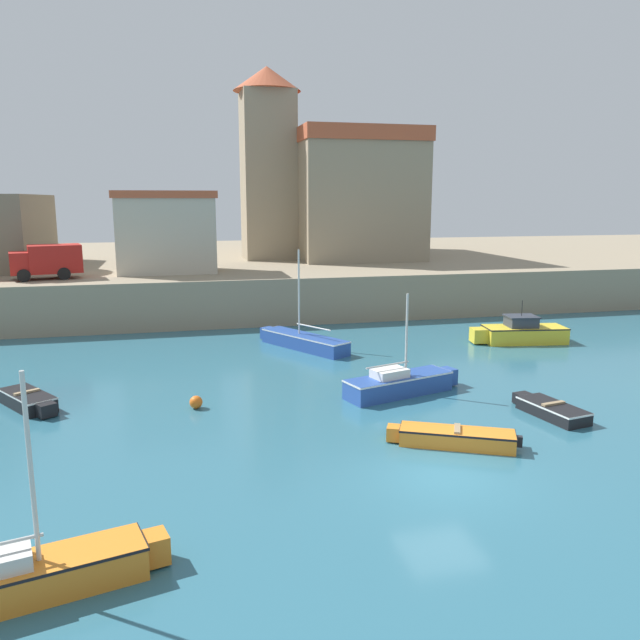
# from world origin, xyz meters

# --- Properties ---
(ground_plane) EXTENTS (200.00, 200.00, 0.00)m
(ground_plane) POSITION_xyz_m (0.00, 0.00, 0.00)
(ground_plane) COLOR #2D667A
(quay_seawall) EXTENTS (120.00, 40.00, 3.13)m
(quay_seawall) POSITION_xyz_m (0.00, 43.45, 1.56)
(quay_seawall) COLOR gray
(quay_seawall) RESTS_ON ground
(sailboat_blue_0) EXTENTS (4.19, 6.12, 5.52)m
(sailboat_blue_0) POSITION_xyz_m (-0.75, 17.09, 0.45)
(sailboat_blue_0) COLOR #284C9E
(sailboat_blue_0) RESTS_ON ground
(dinghy_orange_1) EXTENTS (4.20, 2.61, 0.66)m
(dinghy_orange_1) POSITION_xyz_m (1.35, 2.09, 0.32)
(dinghy_orange_1) COLOR orange
(dinghy_orange_1) RESTS_ON ground
(dinghy_black_3) EXTENTS (1.70, 3.45, 0.58)m
(dinghy_black_3) POSITION_xyz_m (6.27, 3.98, 0.28)
(dinghy_black_3) COLOR black
(dinghy_black_3) RESTS_ON ground
(dinghy_black_4) EXTENTS (2.71, 3.44, 0.68)m
(dinghy_black_4) POSITION_xyz_m (-13.52, 9.65, 0.33)
(dinghy_black_4) COLOR black
(dinghy_black_4) RESTS_ON ground
(motorboat_yellow_5) EXTENTS (5.62, 2.53, 2.49)m
(motorboat_yellow_5) POSITION_xyz_m (11.94, 15.60, 0.61)
(motorboat_yellow_5) COLOR yellow
(motorboat_yellow_5) RESTS_ON ground
(sailboat_orange_7) EXTENTS (5.65, 2.47, 4.88)m
(sailboat_orange_7) POSITION_xyz_m (-10.94, -3.44, 0.48)
(sailboat_orange_7) COLOR orange
(sailboat_orange_7) RESTS_ON ground
(sailboat_blue_8) EXTENTS (5.55, 2.77, 4.34)m
(sailboat_blue_8) POSITION_xyz_m (1.61, 7.91, 0.50)
(sailboat_blue_8) COLOR #284C9E
(sailboat_blue_8) RESTS_ON ground
(mooring_buoy) EXTENTS (0.52, 0.52, 0.52)m
(mooring_buoy) POSITION_xyz_m (-7.00, 8.01, 0.26)
(mooring_buoy) COLOR orange
(mooring_buoy) RESTS_ON ground
(church) EXTENTS (15.46, 17.80, 16.01)m
(church) POSITION_xyz_m (6.94, 40.39, 9.05)
(church) COLOR gray
(church) RESTS_ON quay_seawall
(harbor_shed_near_wharf) EXTENTS (7.01, 4.47, 5.68)m
(harbor_shed_near_wharf) POSITION_xyz_m (-8.00, 29.31, 5.99)
(harbor_shed_near_wharf) COLOR #BCB29E
(harbor_shed_near_wharf) RESTS_ON quay_seawall
(truck_on_quay) EXTENTS (4.66, 2.99, 2.20)m
(truck_on_quay) POSITION_xyz_m (-15.62, 27.14, 4.34)
(truck_on_quay) COLOR #AD1E19
(truck_on_quay) RESTS_ON quay_seawall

